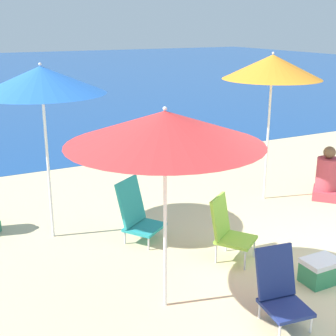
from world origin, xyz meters
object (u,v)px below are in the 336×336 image
beach_umbrella_orange (272,67)px  beach_chair_teal (137,213)px  beach_chair_lime (228,228)px  cooler_box (320,271)px  beach_chair_navy (280,289)px  person_seated_far (327,178)px  beach_umbrella_blue (41,80)px  beach_umbrella_red (165,128)px

beach_umbrella_orange → beach_chair_teal: size_ratio=2.88×
beach_chair_lime → cooler_box: size_ratio=1.92×
beach_chair_navy → person_seated_far: size_ratio=0.81×
beach_chair_navy → cooler_box: size_ratio=1.76×
beach_umbrella_orange → beach_umbrella_blue: bearing=177.6°
beach_chair_teal → beach_umbrella_blue: bearing=114.5°
person_seated_far → cooler_box: (-2.02, -1.95, -0.21)m
beach_umbrella_blue → beach_chair_lime: beach_umbrella_blue is taller
beach_chair_navy → person_seated_far: (2.89, 2.28, 0.02)m
beach_umbrella_red → person_seated_far: 4.36m
beach_umbrella_red → beach_chair_lime: beach_umbrella_red is taller
beach_chair_teal → cooler_box: 2.41m
beach_umbrella_blue → beach_chair_navy: size_ratio=3.23×
beach_umbrella_orange → beach_chair_navy: 3.82m
person_seated_far → cooler_box: bearing=-89.0°
beach_umbrella_orange → beach_chair_navy: bearing=-125.7°
beach_umbrella_red → cooler_box: size_ratio=5.04×
beach_chair_lime → person_seated_far: bearing=-14.7°
beach_chair_navy → beach_chair_teal: (-0.53, 2.28, 0.04)m
beach_umbrella_blue → beach_chair_teal: 2.09m
beach_umbrella_orange → beach_chair_lime: 2.84m
beach_chair_teal → beach_umbrella_red: bearing=-137.4°
beach_umbrella_red → beach_chair_teal: (0.36, 1.56, -1.49)m
beach_umbrella_blue → beach_chair_lime: bearing=-42.1°
beach_umbrella_blue → beach_chair_teal: beach_umbrella_blue is taller
beach_umbrella_red → cooler_box: beach_umbrella_red is taller
beach_umbrella_orange → beach_chair_lime: beach_umbrella_orange is taller
beach_umbrella_orange → beach_chair_lime: size_ratio=3.01×
beach_chair_navy → person_seated_far: 3.68m
beach_umbrella_red → beach_chair_navy: size_ratio=2.87×
beach_chair_navy → beach_chair_teal: bearing=110.4°
beach_umbrella_orange → beach_chair_navy: beach_umbrella_orange is taller
person_seated_far → beach_umbrella_blue: bearing=-140.7°
beach_umbrella_blue → person_seated_far: 4.78m
beach_umbrella_orange → beach_chair_navy: size_ratio=3.29×
beach_chair_navy → cooler_box: (0.87, 0.33, -0.20)m
beach_chair_lime → beach_umbrella_red: bearing=170.8°
beach_chair_teal → beach_chair_lime: bearing=-86.7°
beach_chair_teal → cooler_box: size_ratio=2.01×
beach_umbrella_orange → person_seated_far: beach_umbrella_orange is taller
person_seated_far → cooler_box: size_ratio=2.16×
beach_umbrella_red → beach_chair_navy: (0.89, -0.71, -1.54)m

